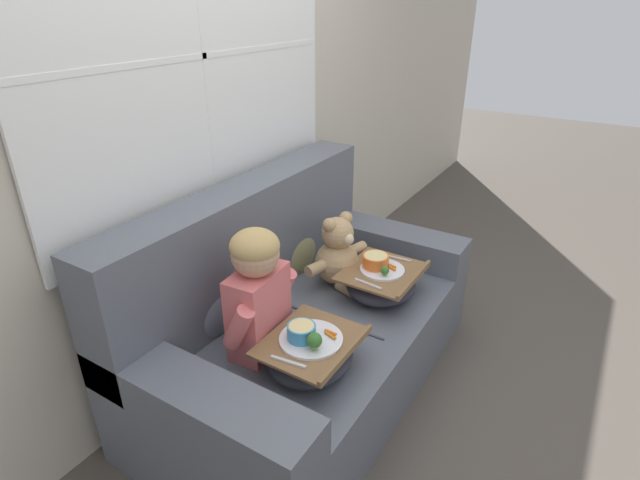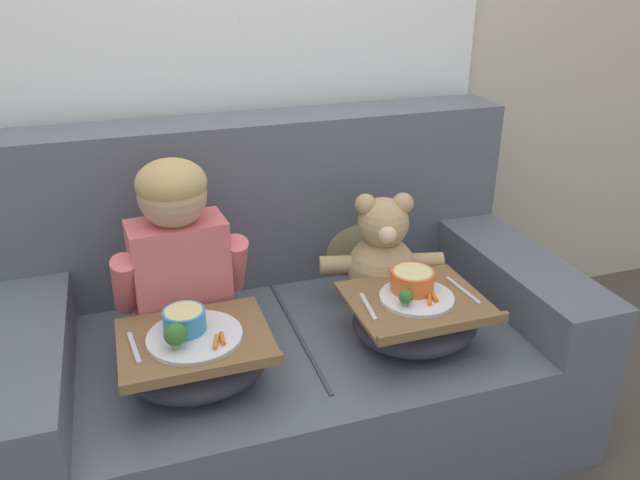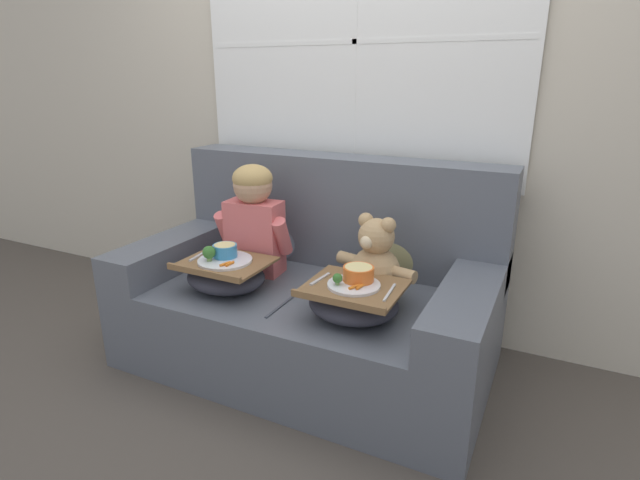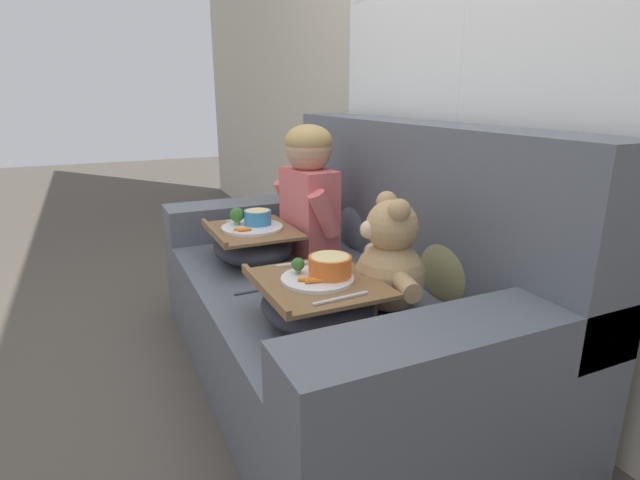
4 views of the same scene
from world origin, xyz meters
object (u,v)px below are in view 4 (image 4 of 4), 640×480
at_px(throw_pillow_behind_child, 360,213).
at_px(lap_tray_teddy, 318,299).
at_px(throw_pillow_behind_teddy, 453,253).
at_px(lap_tray_child, 253,243).
at_px(teddy_bear, 389,262).
at_px(couch, 350,293).
at_px(child_figure, 309,185).

distance_m(throw_pillow_behind_child, lap_tray_teddy, 0.81).
bearing_deg(throw_pillow_behind_teddy, lap_tray_teddy, -90.00).
distance_m(lap_tray_child, lap_tray_teddy, 0.64).
height_order(throw_pillow_behind_child, teddy_bear, teddy_bear).
xyz_separation_m(throw_pillow_behind_child, throw_pillow_behind_teddy, (0.64, 0.00, 0.00)).
relative_size(throw_pillow_behind_child, lap_tray_teddy, 0.87).
height_order(throw_pillow_behind_child, lap_tray_teddy, throw_pillow_behind_child).
bearing_deg(throw_pillow_behind_teddy, couch, -145.94).
xyz_separation_m(couch, lap_tray_teddy, (0.32, -0.28, 0.15)).
distance_m(child_figure, lap_tray_child, 0.33).
bearing_deg(lap_tray_child, lap_tray_teddy, 0.12).
relative_size(throw_pillow_behind_teddy, lap_tray_child, 0.89).
height_order(throw_pillow_behind_teddy, lap_tray_child, throw_pillow_behind_teddy).
height_order(throw_pillow_behind_child, child_figure, child_figure).
relative_size(teddy_bear, lap_tray_teddy, 1.04).
distance_m(throw_pillow_behind_teddy, child_figure, 0.70).
relative_size(throw_pillow_behind_child, throw_pillow_behind_teddy, 0.98).
relative_size(couch, lap_tray_child, 4.38).
xyz_separation_m(child_figure, teddy_bear, (0.64, -0.00, -0.14)).
xyz_separation_m(throw_pillow_behind_teddy, lap_tray_teddy, (0.00, -0.50, -0.08)).
bearing_deg(lap_tray_teddy, throw_pillow_behind_child, 142.10).
xyz_separation_m(couch, child_figure, (-0.32, -0.03, 0.37)).
bearing_deg(throw_pillow_behind_child, throw_pillow_behind_teddy, 0.00).
height_order(throw_pillow_behind_child, throw_pillow_behind_teddy, throw_pillow_behind_teddy).
bearing_deg(child_figure, throw_pillow_behind_teddy, 21.15).
bearing_deg(child_figure, throw_pillow_behind_child, 90.02).
height_order(couch, teddy_bear, couch).
height_order(teddy_bear, lap_tray_teddy, teddy_bear).
height_order(couch, lap_tray_child, couch).
height_order(child_figure, lap_tray_child, child_figure).
bearing_deg(lap_tray_teddy, couch, 138.62).
distance_m(child_figure, lap_tray_teddy, 0.72).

